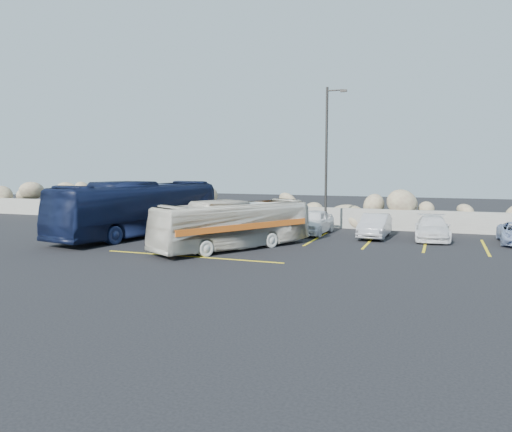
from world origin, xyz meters
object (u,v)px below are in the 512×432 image
(lamppost, at_px, (327,155))
(tour_coach, at_px, (139,209))
(car_c, at_px, (432,228))
(car_a, at_px, (313,222))
(car_b, at_px, (375,226))
(vintage_bus, at_px, (234,225))

(lamppost, bearing_deg, tour_coach, -151.88)
(car_c, bearing_deg, lamppost, 169.20)
(lamppost, height_order, car_a, lamppost)
(tour_coach, xyz_separation_m, car_c, (14.63, 4.09, -0.87))
(car_a, distance_m, car_b, 3.34)
(car_c, bearing_deg, tour_coach, -167.63)
(tour_coach, height_order, car_c, tour_coach)
(car_b, bearing_deg, vintage_bus, -131.10)
(tour_coach, xyz_separation_m, car_b, (11.82, 3.84, -0.85))
(vintage_bus, relative_size, car_c, 1.93)
(car_a, bearing_deg, car_c, 3.16)
(lamppost, xyz_separation_m, car_c, (5.60, -0.74, -3.70))
(vintage_bus, distance_m, car_b, 8.06)
(tour_coach, distance_m, car_b, 12.46)
(car_a, xyz_separation_m, car_b, (3.34, -0.20, -0.06))
(lamppost, xyz_separation_m, car_a, (-0.55, -0.79, -3.62))
(vintage_bus, bearing_deg, car_b, 76.60)
(tour_coach, relative_size, car_a, 2.65)
(lamppost, relative_size, tour_coach, 0.76)
(lamppost, relative_size, car_b, 2.15)
(lamppost, relative_size, car_a, 2.02)
(car_b, relative_size, car_c, 0.92)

